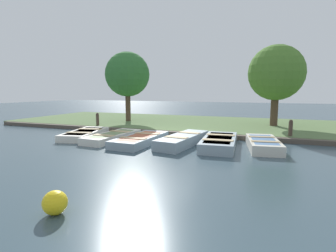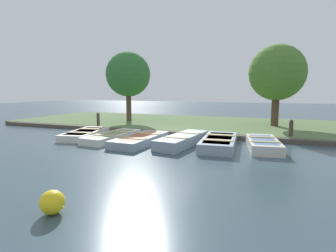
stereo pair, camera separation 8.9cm
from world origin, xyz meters
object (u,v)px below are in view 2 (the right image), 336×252
at_px(park_tree_far_left, 128,75).
at_px(mooring_post_far, 291,130).
at_px(rowboat_3, 183,140).
at_px(park_tree_left, 277,73).
at_px(rowboat_2, 140,139).
at_px(rowboat_4, 219,142).
at_px(mooring_post_near, 98,121).
at_px(rowboat_0, 85,134).
at_px(rowboat_1, 113,136).
at_px(buoy, 52,202).
at_px(rowboat_5, 263,144).

bearing_deg(park_tree_far_left, mooring_post_far, 74.65).
xyz_separation_m(rowboat_3, park_tree_left, (-5.96, 3.48, 2.93)).
distance_m(rowboat_2, rowboat_4, 3.22).
bearing_deg(rowboat_3, mooring_post_near, -105.36).
relative_size(rowboat_3, mooring_post_near, 3.60).
xyz_separation_m(rowboat_0, mooring_post_far, (-2.49, 8.95, 0.31)).
bearing_deg(rowboat_1, rowboat_2, 85.99).
xyz_separation_m(rowboat_3, buoy, (6.57, -0.27, 0.01)).
xyz_separation_m(rowboat_2, rowboat_4, (-0.47, 3.18, 0.03)).
xyz_separation_m(mooring_post_near, park_tree_left, (-3.49, 9.40, 2.67)).
distance_m(rowboat_4, park_tree_far_left, 8.99).
distance_m(rowboat_4, buoy, 6.89).
bearing_deg(rowboat_1, rowboat_4, 97.17).
bearing_deg(park_tree_left, mooring_post_near, -69.64).
distance_m(park_tree_far_left, park_tree_left, 8.93).
height_order(rowboat_2, rowboat_4, rowboat_4).
relative_size(rowboat_1, park_tree_left, 0.68).
relative_size(rowboat_0, mooring_post_near, 3.37).
relative_size(rowboat_4, park_tree_far_left, 0.69).
relative_size(rowboat_0, mooring_post_far, 3.37).
xyz_separation_m(rowboat_5, park_tree_far_left, (-4.72, -8.46, 3.01)).
xyz_separation_m(rowboat_0, park_tree_left, (-5.98, 8.32, 2.98)).
height_order(rowboat_3, park_tree_far_left, park_tree_far_left).
relative_size(rowboat_5, park_tree_left, 0.59).
distance_m(rowboat_3, mooring_post_far, 4.81).
height_order(rowboat_2, park_tree_left, park_tree_left).
bearing_deg(rowboat_0, rowboat_1, 72.29).
relative_size(rowboat_1, rowboat_4, 1.00).
distance_m(mooring_post_far, park_tree_left, 4.44).
height_order(rowboat_5, mooring_post_near, mooring_post_near).
bearing_deg(mooring_post_near, rowboat_0, 23.46).
xyz_separation_m(rowboat_1, rowboat_4, (-0.26, 4.68, 0.04)).
bearing_deg(rowboat_1, rowboat_0, -91.10).
xyz_separation_m(rowboat_5, park_tree_left, (-5.59, 0.43, 2.95)).
distance_m(rowboat_1, buoy, 7.06).
xyz_separation_m(rowboat_3, mooring_post_far, (-2.47, 4.12, 0.26)).
height_order(buoy, park_tree_left, park_tree_left).
distance_m(rowboat_1, rowboat_3, 3.24).
bearing_deg(mooring_post_near, park_tree_far_left, 168.98).
height_order(rowboat_3, park_tree_left, park_tree_left).
relative_size(mooring_post_near, park_tree_left, 0.20).
distance_m(mooring_post_far, park_tree_far_left, 10.24).
bearing_deg(rowboat_4, rowboat_3, -90.68).
height_order(rowboat_3, rowboat_5, rowboat_3).
height_order(rowboat_1, rowboat_3, rowboat_3).
bearing_deg(mooring_post_far, mooring_post_near, -90.00).
relative_size(mooring_post_far, park_tree_left, 0.20).
xyz_separation_m(rowboat_0, rowboat_4, (-0.12, 6.28, 0.03)).
bearing_deg(rowboat_4, mooring_post_near, -112.43).
height_order(mooring_post_far, park_tree_far_left, park_tree_far_left).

